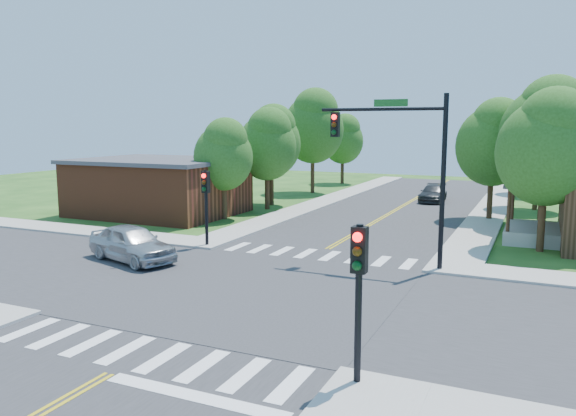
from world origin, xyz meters
The scene contains 25 objects.
ground centered at (0.00, 0.00, 0.00)m, with size 100.00×100.00×0.00m, color #204816.
road_ns centered at (0.00, 0.00, 0.02)m, with size 10.00×90.00×0.04m, color #2D2D30.
road_ew centered at (0.00, 0.00, 0.03)m, with size 90.00×10.00×0.04m, color #2D2D30.
intersection_patch centered at (0.00, 0.00, 0.00)m, with size 10.20×10.20×0.06m, color #2D2D30.
sidewalk_nw centered at (-15.82, 15.82, 0.07)m, with size 40.00×40.00×0.14m.
crosswalk_north centered at (0.00, 6.20, 0.05)m, with size 8.85×2.00×0.01m.
crosswalk_south centered at (0.00, -6.20, 0.05)m, with size 8.85×2.00×0.01m.
centerline centered at (0.00, 0.00, 0.05)m, with size 0.30×90.00×0.01m.
stop_bar centered at (2.50, -7.60, 0.00)m, with size 4.60×0.45×0.09m, color white.
signal_mast_ne centered at (3.91, 5.59, 4.85)m, with size 5.30×0.42×7.20m.
signal_pole_se centered at (5.60, -5.62, 2.66)m, with size 0.34×0.42×3.80m.
signal_pole_nw centered at (-5.60, 5.58, 2.66)m, with size 0.34×0.42×3.80m.
building_nw centered at (-14.20, 13.20, 1.88)m, with size 10.40×8.40×3.73m.
tree_e_a centered at (9.40, 11.34, 5.05)m, with size 4.54×4.31×7.71m.
tree_e_b centered at (9.35, 17.62, 5.72)m, with size 5.14×4.88×8.73m.
tree_e_c centered at (8.95, 25.56, 5.43)m, with size 4.88×4.63×8.29m.
tree_e_d centered at (8.97, 34.84, 5.39)m, with size 4.84×4.60×8.22m.
tree_w_a centered at (-9.07, 13.14, 4.21)m, with size 3.78×3.59×6.43m.
tree_w_b centered at (-9.05, 19.98, 4.91)m, with size 4.41×4.19×7.50m.
tree_w_c centered at (-9.12, 28.34, 5.99)m, with size 5.37×5.11×9.14m.
tree_w_d centered at (-9.31, 36.96, 4.64)m, with size 4.17×3.96×7.09m.
tree_house centered at (6.40, 19.51, 5.01)m, with size 4.50×4.27×7.64m.
tree_bldg centered at (-8.46, 18.07, 4.72)m, with size 4.24×4.03×7.21m.
car_silver centered at (-6.98, 1.73, 0.80)m, with size 5.08×3.25×1.61m, color #AFB2B6.
car_dgrey centered at (1.57, 26.74, 0.64)m, with size 1.95×4.46×1.27m, color #2A2C2F.
Camera 1 is at (9.18, -17.33, 5.98)m, focal length 35.00 mm.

